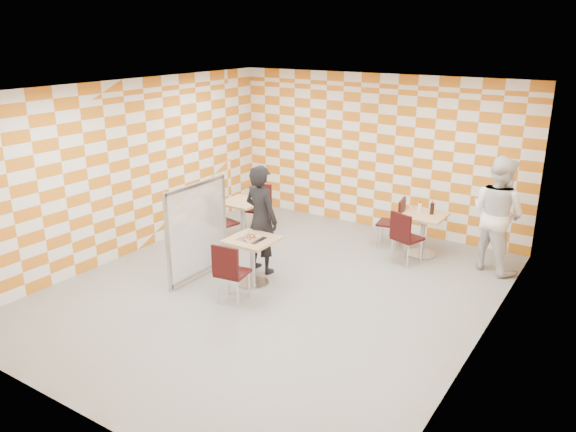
# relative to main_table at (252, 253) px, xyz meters

# --- Properties ---
(room_shell) EXTENTS (7.00, 7.00, 7.00)m
(room_shell) POSITION_rel_main_table_xyz_m (0.42, 0.55, 0.99)
(room_shell) COLOR gray
(room_shell) RESTS_ON ground
(main_table) EXTENTS (0.70, 0.70, 0.75)m
(main_table) POSITION_rel_main_table_xyz_m (0.00, 0.00, 0.00)
(main_table) COLOR tan
(main_table) RESTS_ON ground
(second_table) EXTENTS (0.70, 0.70, 0.75)m
(second_table) POSITION_rel_main_table_xyz_m (1.79, 2.55, 0.00)
(second_table) COLOR tan
(second_table) RESTS_ON ground
(empty_table) EXTENTS (0.70, 0.70, 0.75)m
(empty_table) POSITION_rel_main_table_xyz_m (-1.32, 1.48, 0.00)
(empty_table) COLOR tan
(empty_table) RESTS_ON ground
(chair_main_front) EXTENTS (0.48, 0.49, 0.92)m
(chair_main_front) POSITION_rel_main_table_xyz_m (0.13, -0.73, 0.04)
(chair_main_front) COLOR black
(chair_main_front) RESTS_ON ground
(chair_second_front) EXTENTS (0.54, 0.54, 0.92)m
(chair_second_front) POSITION_rel_main_table_xyz_m (1.67, 1.97, 0.04)
(chair_second_front) COLOR black
(chair_second_front) RESTS_ON ground
(chair_second_side) EXTENTS (0.49, 0.48, 0.92)m
(chair_second_side) POSITION_rel_main_table_xyz_m (1.24, 2.63, 0.04)
(chair_second_side) COLOR black
(chair_second_side) RESTS_ON ground
(chair_empty_near) EXTENTS (0.50, 0.51, 0.92)m
(chair_empty_near) POSITION_rel_main_table_xyz_m (-1.39, 0.90, 0.04)
(chair_empty_near) COLOR black
(chair_empty_near) RESTS_ON ground
(chair_empty_far) EXTENTS (0.48, 0.49, 0.92)m
(chair_empty_far) POSITION_rel_main_table_xyz_m (-1.35, 2.06, 0.04)
(chair_empty_far) COLOR black
(chair_empty_far) RESTS_ON ground
(partition) EXTENTS (0.08, 1.38, 1.55)m
(partition) POSITION_rel_main_table_xyz_m (-0.87, -0.25, 0.28)
(partition) COLOR white
(partition) RESTS_ON ground
(man_dark) EXTENTS (0.71, 0.53, 1.77)m
(man_dark) POSITION_rel_main_table_xyz_m (-0.18, 0.50, 0.38)
(man_dark) COLOR black
(man_dark) RESTS_ON ground
(man_white) EXTENTS (1.14, 1.04, 1.91)m
(man_white) POSITION_rel_main_table_xyz_m (2.97, 2.62, 0.44)
(man_white) COLOR white
(man_white) RESTS_ON ground
(pizza_on_foil) EXTENTS (0.40, 0.40, 0.04)m
(pizza_on_foil) POSITION_rel_main_table_xyz_m (-0.00, -0.02, 0.26)
(pizza_on_foil) COLOR silver
(pizza_on_foil) RESTS_ON main_table
(sport_bottle) EXTENTS (0.06, 0.06, 0.20)m
(sport_bottle) POSITION_rel_main_table_xyz_m (1.67, 2.64, 0.33)
(sport_bottle) COLOR white
(sport_bottle) RESTS_ON second_table
(soda_bottle) EXTENTS (0.07, 0.07, 0.23)m
(soda_bottle) POSITION_rel_main_table_xyz_m (1.89, 2.64, 0.34)
(soda_bottle) COLOR black
(soda_bottle) RESTS_ON second_table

